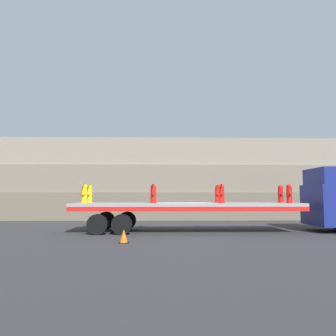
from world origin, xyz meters
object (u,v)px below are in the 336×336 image
object	(u,v)px
fire_hydrant_red_far_3	(281,194)
fire_hydrant_red_near_3	(289,194)
fire_hydrant_yellow_far_0	(90,194)
fire_hydrant_red_far_1	(154,194)
fire_hydrant_yellow_near_0	(84,194)
fire_hydrant_red_far_2	(217,194)
flatbed_trailer	(173,208)
fire_hydrant_red_near_1	(153,194)
fire_hydrant_red_near_2	(222,194)
traffic_cone	(124,236)

from	to	relation	value
fire_hydrant_red_far_3	fire_hydrant_red_near_3	bearing A→B (deg)	-90.00
fire_hydrant_yellow_far_0	fire_hydrant_red_far_1	distance (m)	3.12
fire_hydrant_yellow_near_0	fire_hydrant_red_far_1	bearing A→B (deg)	19.10
fire_hydrant_red_far_1	fire_hydrant_red_far_3	bearing A→B (deg)	0.00
fire_hydrant_yellow_near_0	fire_hydrant_red_far_2	size ratio (longest dim) A/B	1.00
flatbed_trailer	fire_hydrant_red_far_2	world-z (taller)	fire_hydrant_red_far_2
fire_hydrant_yellow_near_0	fire_hydrant_red_near_1	xyz separation A→B (m)	(3.12, 0.00, 0.00)
fire_hydrant_yellow_near_0	fire_hydrant_red_near_2	world-z (taller)	same
fire_hydrant_red_far_2	traffic_cone	size ratio (longest dim) A/B	1.80
flatbed_trailer	fire_hydrant_red_near_3	xyz separation A→B (m)	(5.32, -0.54, 0.66)
fire_hydrant_yellow_near_0	traffic_cone	size ratio (longest dim) A/B	1.80
flatbed_trailer	fire_hydrant_yellow_near_0	world-z (taller)	fire_hydrant_yellow_near_0
fire_hydrant_red_near_1	fire_hydrant_red_far_3	distance (m)	6.32
fire_hydrant_red_near_3	fire_hydrant_red_far_1	bearing A→B (deg)	170.18
flatbed_trailer	fire_hydrant_red_near_1	size ratio (longest dim) A/B	12.22
fire_hydrant_red_far_1	traffic_cone	xyz separation A→B (m)	(-0.97, -4.15, -1.53)
fire_hydrant_red_near_1	fire_hydrant_red_far_1	xyz separation A→B (m)	(0.00, 1.08, 0.00)
flatbed_trailer	fire_hydrant_red_near_3	bearing A→B (deg)	-5.79
fire_hydrant_red_near_3	traffic_cone	world-z (taller)	fire_hydrant_red_near_3
fire_hydrant_red_near_2	fire_hydrant_red_far_2	xyz separation A→B (m)	(0.00, 1.08, 0.00)
fire_hydrant_red_far_1	fire_hydrant_red_far_3	size ratio (longest dim) A/B	1.00
fire_hydrant_yellow_far_0	traffic_cone	distance (m)	4.92
fire_hydrant_yellow_far_0	fire_hydrant_red_far_1	world-z (taller)	same
fire_hydrant_red_far_2	fire_hydrant_red_far_3	size ratio (longest dim) A/B	1.00
fire_hydrant_red_far_3	fire_hydrant_red_near_1	bearing A→B (deg)	-170.18
fire_hydrant_red_near_3	fire_hydrant_red_far_3	xyz separation A→B (m)	(0.00, 1.08, 0.00)
fire_hydrant_red_near_3	fire_hydrant_red_near_2	bearing A→B (deg)	180.00
fire_hydrant_yellow_far_0	fire_hydrant_red_near_1	size ratio (longest dim) A/B	1.00
fire_hydrant_yellow_far_0	fire_hydrant_red_near_3	bearing A→B (deg)	-6.59
fire_hydrant_red_near_1	fire_hydrant_red_far_3	bearing A→B (deg)	9.82
fire_hydrant_red_far_3	flatbed_trailer	bearing A→B (deg)	-174.21
fire_hydrant_red_far_2	fire_hydrant_red_near_3	world-z (taller)	same
fire_hydrant_red_near_1	traffic_cone	size ratio (longest dim) A/B	1.80
fire_hydrant_yellow_near_0	fire_hydrant_red_near_3	bearing A→B (deg)	0.00
fire_hydrant_red_far_2	fire_hydrant_red_near_2	bearing A→B (deg)	-90.00
fire_hydrant_red_near_1	fire_hydrant_yellow_near_0	bearing A→B (deg)	180.00
fire_hydrant_red_near_2	fire_hydrant_red_far_3	bearing A→B (deg)	19.10
traffic_cone	fire_hydrant_yellow_far_0	bearing A→B (deg)	117.30
fire_hydrant_red_far_1	fire_hydrant_red_near_3	distance (m)	6.32
fire_hydrant_red_far_3	traffic_cone	distance (m)	8.45
fire_hydrant_yellow_near_0	fire_hydrant_red_far_2	bearing A→B (deg)	9.82
fire_hydrant_red_near_3	traffic_cone	distance (m)	7.98
fire_hydrant_red_near_1	fire_hydrant_red_far_1	distance (m)	1.08
fire_hydrant_red_far_3	traffic_cone	size ratio (longest dim) A/B	1.80
traffic_cone	fire_hydrant_red_near_3	bearing A→B (deg)	23.10
fire_hydrant_red_near_3	fire_hydrant_red_far_3	size ratio (longest dim) A/B	1.00
fire_hydrant_red_near_1	fire_hydrant_red_far_2	bearing A→B (deg)	19.10
fire_hydrant_yellow_near_0	fire_hydrant_red_near_2	distance (m)	6.23
fire_hydrant_yellow_far_0	fire_hydrant_red_near_2	size ratio (longest dim) A/B	1.00
flatbed_trailer	fire_hydrant_red_far_1	world-z (taller)	fire_hydrant_red_far_1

